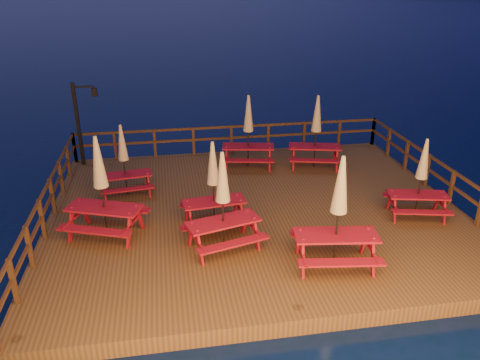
{
  "coord_description": "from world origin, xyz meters",
  "views": [
    {
      "loc": [
        -2.52,
        -12.19,
        6.81
      ],
      "look_at": [
        -0.37,
        0.6,
        1.09
      ],
      "focal_mm": 35.0,
      "sensor_mm": 36.0,
      "label": 1
    }
  ],
  "objects_px": {
    "picnic_table_0": "(338,211)",
    "picnic_table_1": "(421,177)",
    "picnic_table_2": "(101,186)",
    "lamp_post": "(82,117)"
  },
  "relations": [
    {
      "from": "picnic_table_0",
      "to": "picnic_table_1",
      "type": "relative_size",
      "value": 1.19
    },
    {
      "from": "picnic_table_1",
      "to": "picnic_table_2",
      "type": "height_order",
      "value": "picnic_table_2"
    },
    {
      "from": "lamp_post",
      "to": "picnic_table_2",
      "type": "height_order",
      "value": "lamp_post"
    },
    {
      "from": "lamp_post",
      "to": "picnic_table_1",
      "type": "xyz_separation_m",
      "value": [
        9.83,
        -5.8,
        -0.57
      ]
    },
    {
      "from": "picnic_table_0",
      "to": "lamp_post",
      "type": "bearing_deg",
      "value": 138.57
    },
    {
      "from": "picnic_table_1",
      "to": "lamp_post",
      "type": "bearing_deg",
      "value": 162.07
    },
    {
      "from": "lamp_post",
      "to": "picnic_table_2",
      "type": "distance_m",
      "value": 5.53
    },
    {
      "from": "picnic_table_0",
      "to": "picnic_table_2",
      "type": "xyz_separation_m",
      "value": [
        -5.5,
        2.36,
        -0.01
      ]
    },
    {
      "from": "picnic_table_1",
      "to": "picnic_table_2",
      "type": "relative_size",
      "value": 0.85
    },
    {
      "from": "picnic_table_2",
      "to": "lamp_post",
      "type": "bearing_deg",
      "value": 122.98
    }
  ]
}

